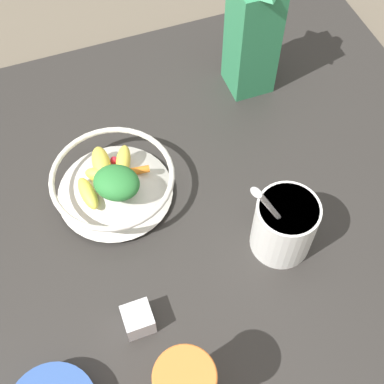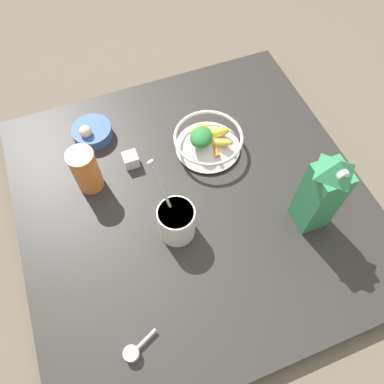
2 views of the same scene
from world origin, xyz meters
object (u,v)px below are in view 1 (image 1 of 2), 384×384
milk_carton (253,28)px  spice_jar (138,320)px  yogurt_tub (284,224)px  fruit_bowl (113,182)px

milk_carton → spice_jar: size_ratio=6.39×
milk_carton → yogurt_tub: milk_carton is taller
milk_carton → fruit_bowl: bearing=117.6°
yogurt_tub → spice_jar: (-0.05, 0.26, -0.04)m
fruit_bowl → yogurt_tub: yogurt_tub is taller
fruit_bowl → spice_jar: bearing=172.8°
spice_jar → yogurt_tub: bearing=-78.5°
fruit_bowl → milk_carton: bearing=-62.4°
milk_carton → spice_jar: milk_carton is taller
fruit_bowl → milk_carton: size_ratio=0.76×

